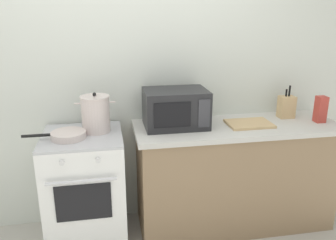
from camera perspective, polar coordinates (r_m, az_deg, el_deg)
The scene contains 10 objects.
back_wall at distance 2.98m, azimuth -1.54°, elevation 6.70°, with size 4.40×0.10×2.50m, color silver.
lower_cabinet_right at distance 3.07m, azimuth 10.92°, elevation -9.30°, with size 1.64×0.56×0.88m, color #8C7051.
countertop_right at distance 2.89m, azimuth 11.44°, elevation -1.14°, with size 1.70×0.60×0.04m, color beige.
stove at distance 2.86m, azimuth -13.41°, elevation -11.09°, with size 0.60×0.64×0.92m.
stock_pot at distance 2.69m, azimuth -11.89°, elevation 1.01°, with size 0.31×0.22×0.31m.
frying_pan at distance 2.63m, azimuth -16.29°, elevation -2.40°, with size 0.45×0.25×0.05m.
microwave at distance 2.75m, azimuth 1.25°, elevation 1.96°, with size 0.50×0.37×0.30m.
cutting_board at distance 2.90m, azimuth 13.28°, elevation -0.59°, with size 0.36×0.26×0.02m, color tan.
knife_block at distance 3.17m, azimuth 19.01°, elevation 2.10°, with size 0.13×0.10×0.28m.
pasta_box at distance 3.14m, azimuth 23.95°, elevation 1.64°, with size 0.08×0.08×0.22m, color #B73D33.
Camera 1 is at (-0.15, -1.92, 1.81)m, focal length 36.81 mm.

